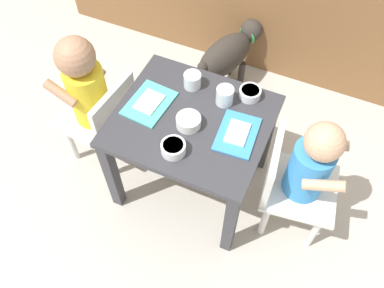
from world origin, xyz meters
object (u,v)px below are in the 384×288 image
at_px(seated_child_left, 89,92).
at_px(food_tray_left, 149,104).
at_px(seated_child_right, 306,169).
at_px(water_cup_right, 192,81).
at_px(cereal_bowl_right_side, 173,148).
at_px(dog, 228,54).
at_px(dining_table, 192,133).
at_px(food_tray_right, 237,135).
at_px(water_cup_left, 225,97).
at_px(veggie_bowl_far, 189,121).
at_px(cereal_bowl_left_side, 250,93).

xyz_separation_m(seated_child_left, food_tray_left, (0.27, 0.01, 0.04)).
xyz_separation_m(seated_child_left, seated_child_right, (0.90, 0.02, -0.03)).
height_order(water_cup_right, cereal_bowl_right_side, water_cup_right).
relative_size(seated_child_left, dog, 1.57).
xyz_separation_m(dining_table, food_tray_right, (0.18, -0.00, 0.09)).
xyz_separation_m(dog, water_cup_left, (0.16, -0.52, 0.28)).
distance_m(dog, food_tray_right, 0.75).
bearing_deg(water_cup_left, seated_child_left, -165.15).
distance_m(dog, cereal_bowl_right_side, 0.86).
bearing_deg(veggie_bowl_far, seated_child_right, 4.70).
xyz_separation_m(seated_child_right, water_cup_right, (-0.52, 0.15, 0.09)).
xyz_separation_m(water_cup_left, cereal_bowl_left_side, (0.08, 0.07, -0.01)).
bearing_deg(food_tray_left, dining_table, 1.48).
xyz_separation_m(seated_child_right, cereal_bowl_left_side, (-0.29, 0.19, 0.09)).
bearing_deg(food_tray_left, seated_child_right, 0.89).
bearing_deg(seated_child_right, water_cup_left, 161.88).
distance_m(food_tray_left, water_cup_right, 0.20).
bearing_deg(seated_child_left, seated_child_right, 1.28).
relative_size(water_cup_right, veggie_bowl_far, 0.75).
relative_size(seated_child_right, veggie_bowl_far, 7.06).
bearing_deg(food_tray_left, dog, 81.72).
bearing_deg(dog, water_cup_left, -72.54).
bearing_deg(seated_child_right, water_cup_right, 163.91).
distance_m(food_tray_left, water_cup_left, 0.29).
distance_m(water_cup_right, cereal_bowl_left_side, 0.23).
bearing_deg(dog, food_tray_left, -98.28).
xyz_separation_m(water_cup_right, veggie_bowl_far, (0.07, -0.19, -0.00)).
bearing_deg(seated_child_left, food_tray_left, 2.17).
relative_size(seated_child_right, dog, 1.47).
bearing_deg(food_tray_left, water_cup_right, 54.61).
distance_m(seated_child_right, food_tray_left, 0.63).
relative_size(dining_table, cereal_bowl_left_side, 6.84).
bearing_deg(veggie_bowl_far, food_tray_right, 8.67).
bearing_deg(cereal_bowl_left_side, food_tray_right, -83.96).
distance_m(cereal_bowl_left_side, cereal_bowl_right_side, 0.39).
distance_m(dining_table, food_tray_right, 0.20).
relative_size(food_tray_right, water_cup_right, 2.95).
relative_size(water_cup_right, cereal_bowl_left_side, 0.81).
distance_m(seated_child_left, food_tray_right, 0.63).
bearing_deg(seated_child_right, dog, 129.67).
height_order(seated_child_right, cereal_bowl_right_side, seated_child_right).
distance_m(dining_table, cereal_bowl_left_side, 0.27).
bearing_deg(cereal_bowl_left_side, veggie_bowl_far, -124.65).
bearing_deg(water_cup_right, food_tray_right, -32.72).
distance_m(water_cup_left, cereal_bowl_right_side, 0.30).
xyz_separation_m(seated_child_left, cereal_bowl_left_side, (0.61, 0.21, 0.06)).
distance_m(veggie_bowl_far, cereal_bowl_right_side, 0.13).
xyz_separation_m(food_tray_left, cereal_bowl_right_side, (0.18, -0.16, 0.02)).
bearing_deg(water_cup_right, veggie_bowl_far, -69.25).
bearing_deg(water_cup_left, cereal_bowl_right_side, -105.54).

